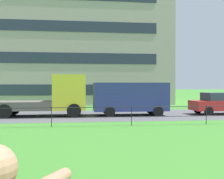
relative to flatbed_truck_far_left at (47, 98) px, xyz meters
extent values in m
cube|color=#4C4C51|center=(2.75, 0.30, -1.21)|extent=(80.00, 7.15, 0.01)
cylinder|color=black|center=(0.75, -4.84, -0.72)|extent=(0.04, 0.04, 1.00)
cylinder|color=black|center=(4.75, -4.84, -0.72)|extent=(0.04, 0.04, 1.00)
cylinder|color=black|center=(8.75, -4.84, -0.72)|extent=(0.04, 0.04, 1.00)
cylinder|color=black|center=(2.75, -4.84, -0.77)|extent=(36.01, 0.03, 0.03)
cylinder|color=black|center=(2.75, -4.84, -0.27)|extent=(36.01, 0.03, 0.03)
cube|color=yellow|center=(1.47, -0.01, 0.38)|extent=(2.11, 2.31, 2.30)
cube|color=#283342|center=(2.37, -0.02, 0.73)|extent=(0.13, 1.84, 0.87)
cube|color=#56514C|center=(-2.18, 0.01, -0.49)|extent=(5.21, 2.33, 0.56)
cylinder|color=black|center=(1.80, 1.05, -0.77)|extent=(0.90, 0.31, 0.90)
cylinder|color=black|center=(1.78, -1.07, -0.77)|extent=(0.90, 0.31, 0.90)
cylinder|color=black|center=(-2.43, 1.07, -0.77)|extent=(0.90, 0.31, 0.90)
cylinder|color=black|center=(-2.44, -1.04, -0.77)|extent=(0.90, 0.31, 0.90)
cube|color=navy|center=(5.57, -0.11, 0.07)|extent=(5.00, 1.97, 1.90)
cube|color=#283342|center=(7.57, -0.11, 0.40)|extent=(0.12, 1.67, 0.76)
cylinder|color=black|center=(7.27, 0.82, -0.88)|extent=(0.68, 0.24, 0.68)
cylinder|color=black|center=(7.27, -1.04, -0.88)|extent=(0.68, 0.24, 0.68)
cylinder|color=black|center=(4.07, 0.82, -0.88)|extent=(0.68, 0.24, 0.68)
cylinder|color=black|center=(4.07, -1.04, -0.88)|extent=(0.68, 0.24, 0.68)
cube|color=red|center=(12.05, -0.08, -0.58)|extent=(4.06, 1.84, 0.68)
cube|color=#2D3847|center=(11.90, -0.08, 0.04)|extent=(1.95, 1.59, 0.56)
cylinder|color=black|center=(10.78, 0.69, -0.92)|extent=(0.61, 0.22, 0.60)
cylinder|color=black|center=(10.84, -0.93, -0.92)|extent=(0.61, 0.22, 0.60)
cube|color=#ADA393|center=(-0.85, 16.66, 5.22)|extent=(26.24, 14.23, 12.88)
cube|color=#283342|center=(-0.85, 9.51, 0.39)|extent=(22.04, 0.06, 1.10)
cube|color=#283342|center=(-0.85, 9.51, 3.61)|extent=(22.04, 0.06, 1.10)
cube|color=#283342|center=(-0.85, 9.51, 6.83)|extent=(22.04, 0.06, 1.10)
camera|label=1|loc=(2.11, -18.54, 0.81)|focal=43.95mm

